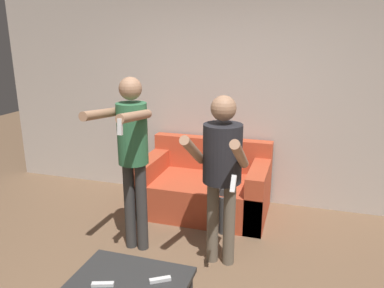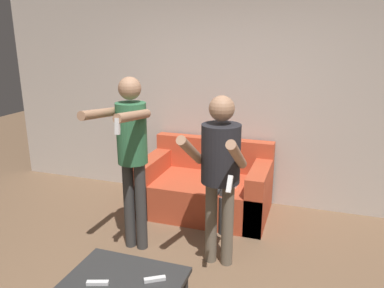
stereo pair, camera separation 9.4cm
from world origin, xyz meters
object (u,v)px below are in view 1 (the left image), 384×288
person_standing_left (132,147)px  coffee_table (128,287)px  couch (205,188)px  person_standing_right (222,163)px  remote_near (103,284)px  remote_far (160,280)px  person_seated (224,170)px

person_standing_left → coffee_table: person_standing_left is taller
couch → person_standing_right: bearing=-67.5°
remote_near → remote_far: 0.39m
person_standing_right → remote_near: size_ratio=10.35×
coffee_table → remote_near: bearing=-147.3°
person_seated → remote_far: 1.80m
couch → person_standing_right: size_ratio=0.95×
remote_near → person_standing_right: bearing=63.9°
remote_near → person_seated: bearing=78.1°
couch → remote_far: bearing=-83.6°
person_seated → coffee_table: size_ratio=1.41×
couch → remote_near: bearing=-93.4°
person_standing_right → coffee_table: size_ratio=1.95×
remote_far → remote_near: bearing=-155.4°
couch → coffee_table: (0.02, -2.09, 0.10)m
person_standing_right → person_seated: bearing=100.4°
coffee_table → remote_near: remote_near is taller
couch → coffee_table: couch is taller
couch → person_seated: person_seated is taller
person_seated → person_standing_right: bearing=-79.6°
couch → remote_near: size_ratio=9.83×
couch → coffee_table: 2.09m
remote_near → remote_far: size_ratio=1.05×
person_standing_right → remote_far: 1.14m
person_seated → remote_near: (-0.41, -1.95, -0.19)m
couch → person_standing_left: person_standing_left is taller
person_standing_left → remote_near: size_ratio=11.19×
person_standing_right → remote_near: bearing=-116.1°
couch → remote_far: 2.04m
person_standing_right → person_seated: size_ratio=1.38×
couch → coffee_table: bearing=-89.6°
couch → person_standing_left: 1.38m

